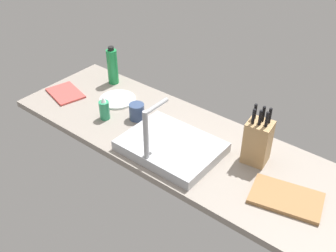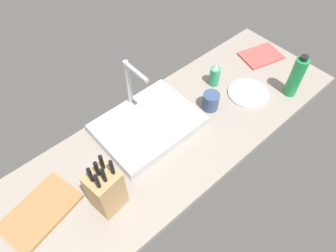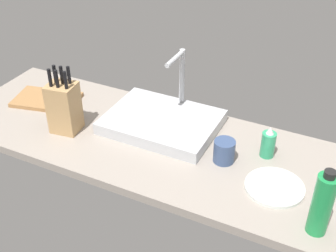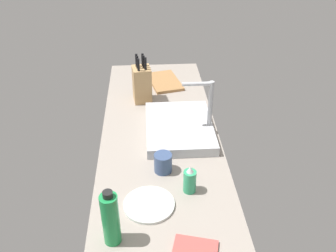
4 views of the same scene
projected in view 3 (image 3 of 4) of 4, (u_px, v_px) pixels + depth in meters
The scene contains 9 objects.
countertop_slab at pixel (162, 146), 178.21cm from camera, with size 184.38×60.81×3.50cm, color gray.
sink_basin at pixel (162, 122), 185.28cm from camera, with size 45.88×34.39×5.07cm, color #B7BABF.
faucet at pixel (181, 78), 186.19cm from camera, with size 5.50×15.70×29.65cm.
knife_block at pixel (64, 107), 179.17cm from camera, with size 12.40×11.60×28.53cm.
cutting_board at pixel (47, 100), 203.88cm from camera, with size 29.10×18.01×1.80cm, color #9E7042.
soap_bottle at pixel (268, 143), 167.33cm from camera, with size 5.48×5.48×13.07cm.
water_bottle at pixel (322, 204), 132.35cm from camera, with size 6.41×6.41×23.88cm.
dinner_plate at pixel (275, 187), 154.43cm from camera, with size 20.90×20.90×1.20cm, color silver.
coffee_mug at pixel (224, 151), 165.16cm from camera, with size 8.11×8.11×8.99cm, color #384C75.
Camera 3 is at (65.15, -127.71, 107.95)cm, focal length 47.21 mm.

